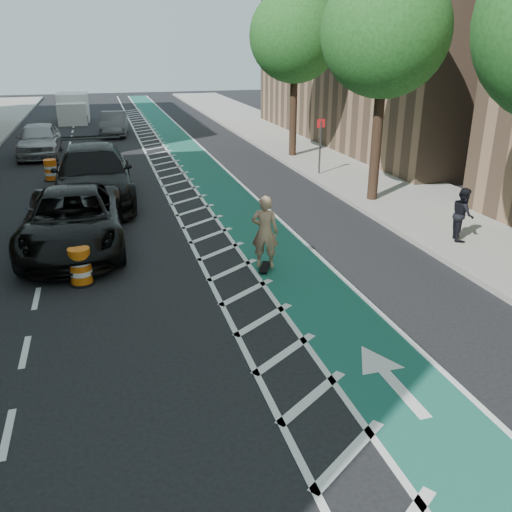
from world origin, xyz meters
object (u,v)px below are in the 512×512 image
object	(u,v)px
skateboarder	(265,232)
suv_far	(93,175)
barrel_a	(81,267)
suv_near	(73,220)

from	to	relation	value
skateboarder	suv_far	world-z (taller)	same
barrel_a	suv_near	bearing A→B (deg)	94.31
skateboarder	barrel_a	xyz separation A→B (m)	(-4.50, 0.41, -0.61)
skateboarder	suv_far	distance (m)	9.01
suv_near	barrel_a	distance (m)	2.69
skateboarder	barrel_a	distance (m)	4.56
barrel_a	suv_far	bearing A→B (deg)	87.20
suv_far	barrel_a	xyz separation A→B (m)	(-0.37, -7.60, -0.56)
skateboarder	barrel_a	size ratio (longest dim) A/B	2.07
suv_far	barrel_a	distance (m)	7.63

